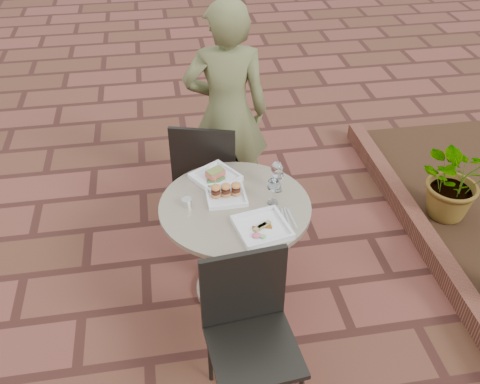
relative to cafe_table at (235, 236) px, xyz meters
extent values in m
plane|color=brown|center=(-0.17, -0.06, -0.48)|extent=(60.00, 60.00, 0.00)
cylinder|color=gray|center=(0.00, 0.00, -0.46)|extent=(0.52, 0.52, 0.04)
cylinder|color=gray|center=(0.00, 0.00, -0.13)|extent=(0.08, 0.08, 0.70)
cylinder|color=tan|center=(0.00, 0.00, 0.23)|extent=(0.90, 0.90, 0.03)
cube|color=black|center=(-0.07, 0.75, -0.03)|extent=(0.55, 0.55, 0.03)
cube|color=black|center=(-0.13, 0.56, 0.22)|extent=(0.43, 0.16, 0.46)
cylinder|color=black|center=(0.16, 0.88, -0.26)|extent=(0.02, 0.02, 0.44)
cylinder|color=black|center=(-0.20, 0.99, -0.26)|extent=(0.02, 0.02, 0.44)
cylinder|color=black|center=(0.05, 0.51, -0.26)|extent=(0.02, 0.02, 0.44)
cylinder|color=black|center=(-0.31, 0.62, -0.26)|extent=(0.02, 0.02, 0.44)
cube|color=black|center=(-0.04, -0.82, -0.03)|extent=(0.48, 0.48, 0.03)
cube|color=black|center=(-0.06, -0.62, 0.22)|extent=(0.44, 0.07, 0.46)
cylinder|color=black|center=(-0.24, -0.65, -0.26)|extent=(0.02, 0.02, 0.44)
cylinder|color=black|center=(0.13, -0.61, -0.26)|extent=(0.02, 0.02, 0.44)
imported|color=brown|center=(0.09, 0.91, 0.35)|extent=(0.63, 0.44, 1.66)
cube|color=silver|center=(-0.08, 0.28, 0.25)|extent=(0.34, 0.34, 0.01)
cube|color=#D55C4B|center=(-0.08, 0.28, 0.29)|extent=(0.13, 0.12, 0.04)
cube|color=olive|center=(-0.08, 0.28, 0.31)|extent=(0.12, 0.11, 0.01)
cube|color=silver|center=(-0.04, 0.08, 0.25)|extent=(0.24, 0.24, 0.01)
cube|color=silver|center=(0.11, -0.24, 0.25)|extent=(0.33, 0.33, 0.01)
ellipsoid|color=#CD546A|center=(0.07, -0.31, 0.27)|extent=(0.05, 0.04, 0.02)
cylinder|color=white|center=(0.22, -0.02, 0.25)|extent=(0.06, 0.06, 0.00)
cylinder|color=white|center=(0.22, -0.02, 0.29)|extent=(0.01, 0.01, 0.08)
ellipsoid|color=white|center=(0.22, -0.02, 0.38)|extent=(0.08, 0.08, 0.09)
cylinder|color=white|center=(0.22, -0.02, 0.37)|extent=(0.06, 0.06, 0.04)
cylinder|color=white|center=(0.28, 0.14, 0.25)|extent=(0.06, 0.06, 0.00)
cylinder|color=white|center=(0.28, 0.14, 0.29)|extent=(0.01, 0.01, 0.08)
ellipsoid|color=white|center=(0.28, 0.14, 0.37)|extent=(0.07, 0.07, 0.09)
cylinder|color=white|center=(0.28, 0.10, 0.25)|extent=(0.05, 0.05, 0.00)
cylinder|color=white|center=(0.28, 0.10, 0.28)|extent=(0.01, 0.01, 0.07)
ellipsoid|color=white|center=(0.28, 0.10, 0.36)|extent=(0.06, 0.06, 0.08)
cylinder|color=silver|center=(-0.28, 0.04, 0.27)|extent=(0.07, 0.07, 0.05)
cube|color=brown|center=(1.43, 0.24, -0.41)|extent=(0.12, 3.00, 0.15)
imported|color=#33662D|center=(1.73, 0.45, -0.10)|extent=(0.66, 0.59, 0.65)
camera|label=1|loc=(-0.38, -2.43, 2.21)|focal=40.00mm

